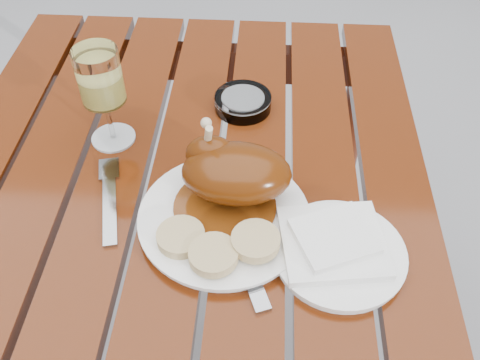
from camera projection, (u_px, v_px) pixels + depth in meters
The scene contains 10 objects.
table at pixel (190, 344), 1.07m from camera, with size 0.80×1.20×0.75m, color #5E240B.
dinner_plate at pixel (224, 218), 0.80m from camera, with size 0.26×0.26×0.02m, color white.
roast_duck at pixel (232, 172), 0.79m from camera, with size 0.18×0.16×0.12m.
bread_dumplings at pixel (216, 244), 0.74m from camera, with size 0.17×0.10×0.02m.
wine_glass at pixel (105, 98), 0.87m from camera, with size 0.08×0.08×0.18m, color #EDE36C.
side_plate at pixel (339, 254), 0.75m from camera, with size 0.19×0.19×0.02m, color white.
napkin at pixel (333, 242), 0.75m from camera, with size 0.14×0.13×0.01m, color white.
ashtray at pixel (243, 102), 0.98m from camera, with size 0.10×0.10×0.03m, color #B2B7BC.
fork at pixel (110, 203), 0.83m from camera, with size 0.02×0.17×0.01m, color gray.
knife at pixel (237, 243), 0.77m from camera, with size 0.02×0.23×0.01m, color gray.
Camera 1 is at (0.13, -0.49, 1.38)m, focal length 40.00 mm.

